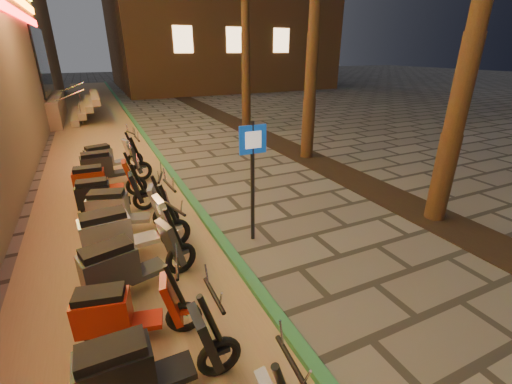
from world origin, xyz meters
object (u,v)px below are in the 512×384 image
pedestrian_sign (253,166)px  scooter_13 (108,157)px  scooter_10 (106,195)px  scooter_6 (123,312)px  scooter_7 (129,264)px  scooter_8 (124,232)px  scooter_9 (123,209)px  scooter_11 (101,181)px  scooter_12 (108,166)px  scooter_5 (144,367)px

pedestrian_sign → scooter_13: pedestrian_sign is taller
scooter_10 → pedestrian_sign: bearing=-39.3°
scooter_6 → scooter_7: size_ratio=0.86×
scooter_6 → scooter_10: (0.04, 3.85, 0.03)m
scooter_7 → scooter_8: scooter_8 is taller
scooter_7 → scooter_9: 1.99m
scooter_6 → scooter_8: (0.21, 1.85, 0.10)m
scooter_11 → scooter_9: bearing=-77.5°
scooter_6 → scooter_12: size_ratio=0.84×
scooter_7 → scooter_10: 2.96m
pedestrian_sign → scooter_6: size_ratio=1.53×
scooter_6 → scooter_11: 4.77m
pedestrian_sign → scooter_9: bearing=150.6°
scooter_9 → scooter_12: scooter_12 is taller
scooter_10 → scooter_9: bearing=-72.1°
scooter_10 → scooter_7: bearing=-83.7°
pedestrian_sign → scooter_11: (-2.47, 3.18, -0.97)m
scooter_8 → scooter_9: scooter_8 is taller
scooter_7 → scooter_8: 0.96m
scooter_8 → scooter_9: bearing=80.7°
scooter_5 → scooter_6: scooter_5 is taller
scooter_10 → scooter_13: 2.91m
scooter_7 → pedestrian_sign: bearing=1.8°
scooter_6 → scooter_7: (0.17, 0.89, 0.08)m
scooter_5 → scooter_10: scooter_5 is taller
scooter_8 → scooter_11: scooter_8 is taller
pedestrian_sign → scooter_6: bearing=-145.7°
scooter_11 → scooter_12: size_ratio=0.92×
scooter_8 → scooter_11: bearing=89.1°
pedestrian_sign → scooter_9: (-2.17, 1.29, -0.95)m
scooter_5 → scooter_9: scooter_9 is taller
scooter_6 → scooter_9: size_ratio=0.89×
scooter_7 → scooter_12: size_ratio=0.98×
scooter_5 → scooter_12: size_ratio=0.93×
scooter_12 → scooter_10: bearing=-97.8°
scooter_6 → scooter_12: (0.20, 5.74, 0.08)m
scooter_10 → scooter_12: scooter_12 is taller
scooter_5 → scooter_11: 5.71m
scooter_5 → scooter_8: size_ratio=0.89×
scooter_9 → scooter_13: size_ratio=1.03×
scooter_13 → scooter_11: bearing=-114.2°
scooter_5 → scooter_9: (0.18, 3.82, 0.01)m
scooter_5 → scooter_7: scooter_7 is taller
scooter_12 → scooter_13: 1.01m
scooter_12 → scooter_7: bearing=-93.1°
scooter_8 → scooter_9: 1.03m
scooter_5 → scooter_13: size_ratio=1.00×
scooter_5 → scooter_12: bearing=89.0°
scooter_10 → scooter_12: bearing=88.7°
scooter_6 → pedestrian_sign: bearing=45.5°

